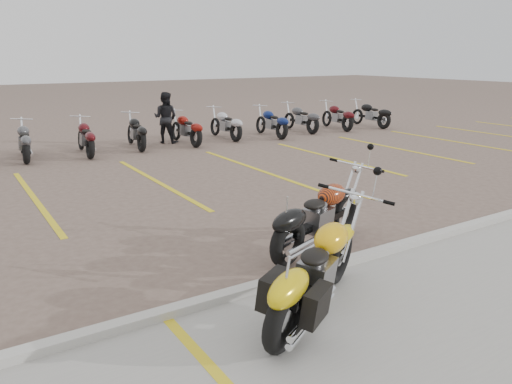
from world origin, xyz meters
The scene contains 8 objects.
ground centered at (0.00, 0.00, 0.00)m, with size 100.00×100.00×0.00m, color #756054.
concrete_apron centered at (0.00, -4.50, 0.01)m, with size 60.00×5.00×0.01m, color #9E9B93.
curb centered at (0.00, -2.00, 0.06)m, with size 60.00×0.18×0.12m, color #ADAAA3.
parking_stripes centered at (0.00, 4.00, 0.00)m, with size 38.00×5.50×0.01m, color gold, non-canonical shape.
yellow_cruiser centered at (-0.88, -2.82, 0.50)m, with size 2.20×1.36×1.01m.
flame_cruiser centered at (0.43, -1.29, 0.49)m, with size 2.29×0.93×0.98m.
person_b centered at (2.30, 8.98, 0.85)m, with size 0.83×0.65×1.71m, color black.
bg_bike_row centered at (1.08, 8.40, 0.55)m, with size 20.60×2.05×1.10m.
Camera 1 is at (-4.15, -6.83, 2.89)m, focal length 35.00 mm.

